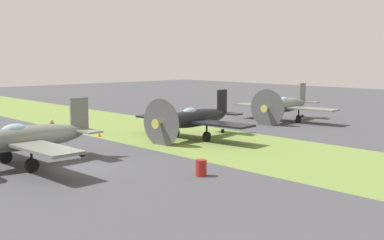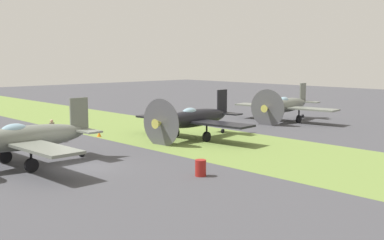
{
  "view_description": "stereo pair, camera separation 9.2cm",
  "coord_description": "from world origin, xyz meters",
  "px_view_note": "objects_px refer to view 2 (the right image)",
  "views": [
    {
      "loc": [
        -25.17,
        14.39,
        6.44
      ],
      "look_at": [
        3.43,
        -11.96,
        1.45
      ],
      "focal_mm": 46.1,
      "sensor_mm": 36.0,
      "label": 1
    },
    {
      "loc": [
        -25.24,
        14.32,
        6.44
      ],
      "look_at": [
        3.43,
        -11.96,
        1.45
      ],
      "focal_mm": 46.1,
      "sensor_mm": 36.0,
      "label": 2
    }
  ],
  "objects_px": {
    "airplane_wingman": "(194,118)",
    "airplane_trail": "(286,105)",
    "airplane_lead": "(23,138)",
    "runway_marker_cone": "(99,134)",
    "ground_crew_chief": "(52,130)",
    "fuel_drum": "(201,168)"
  },
  "relations": [
    {
      "from": "airplane_lead",
      "to": "airplane_trail",
      "type": "distance_m",
      "value": 28.25
    },
    {
      "from": "runway_marker_cone",
      "to": "airplane_lead",
      "type": "bearing_deg",
      "value": 125.17
    },
    {
      "from": "ground_crew_chief",
      "to": "runway_marker_cone",
      "type": "relative_size",
      "value": 3.93
    },
    {
      "from": "runway_marker_cone",
      "to": "airplane_wingman",
      "type": "bearing_deg",
      "value": -139.85
    },
    {
      "from": "airplane_wingman",
      "to": "ground_crew_chief",
      "type": "height_order",
      "value": "airplane_wingman"
    },
    {
      "from": "ground_crew_chief",
      "to": "fuel_drum",
      "type": "height_order",
      "value": "ground_crew_chief"
    },
    {
      "from": "airplane_trail",
      "to": "runway_marker_cone",
      "type": "height_order",
      "value": "airplane_trail"
    },
    {
      "from": "airplane_trail",
      "to": "ground_crew_chief",
      "type": "bearing_deg",
      "value": 69.74
    },
    {
      "from": "airplane_wingman",
      "to": "airplane_trail",
      "type": "distance_m",
      "value": 14.13
    },
    {
      "from": "airplane_wingman",
      "to": "airplane_trail",
      "type": "xyz_separation_m",
      "value": [
        1.55,
        -14.04,
        -0.01
      ]
    },
    {
      "from": "airplane_lead",
      "to": "airplane_wingman",
      "type": "bearing_deg",
      "value": -90.2
    },
    {
      "from": "airplane_trail",
      "to": "fuel_drum",
      "type": "height_order",
      "value": "airplane_trail"
    },
    {
      "from": "ground_crew_chief",
      "to": "airplane_lead",
      "type": "bearing_deg",
      "value": 153.43
    },
    {
      "from": "airplane_lead",
      "to": "fuel_drum",
      "type": "xyz_separation_m",
      "value": [
        -8.8,
        -6.05,
        -1.24
      ]
    },
    {
      "from": "fuel_drum",
      "to": "airplane_trail",
      "type": "bearing_deg",
      "value": -63.87
    },
    {
      "from": "runway_marker_cone",
      "to": "airplane_trail",
      "type": "bearing_deg",
      "value": -102.96
    },
    {
      "from": "airplane_wingman",
      "to": "fuel_drum",
      "type": "distance_m",
      "value": 12.39
    },
    {
      "from": "airplane_lead",
      "to": "ground_crew_chief",
      "type": "relative_size",
      "value": 6.53
    },
    {
      "from": "fuel_drum",
      "to": "runway_marker_cone",
      "type": "relative_size",
      "value": 2.05
    },
    {
      "from": "airplane_lead",
      "to": "airplane_wingman",
      "type": "xyz_separation_m",
      "value": [
        0.51,
        -14.14,
        -0.07
      ]
    },
    {
      "from": "airplane_trail",
      "to": "runway_marker_cone",
      "type": "xyz_separation_m",
      "value": [
        4.38,
        19.04,
        -1.4
      ]
    },
    {
      "from": "airplane_wingman",
      "to": "runway_marker_cone",
      "type": "distance_m",
      "value": 7.88
    }
  ]
}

